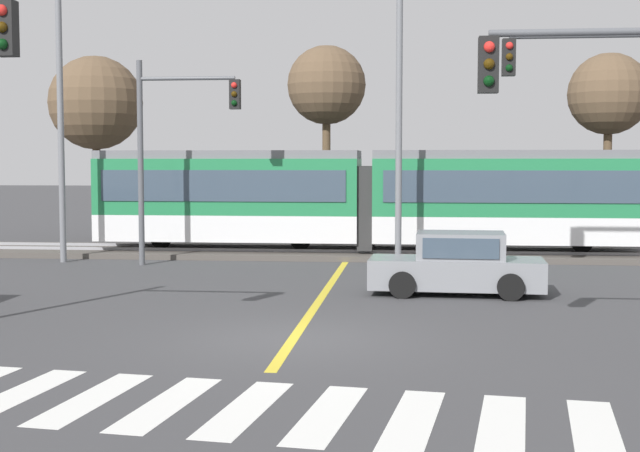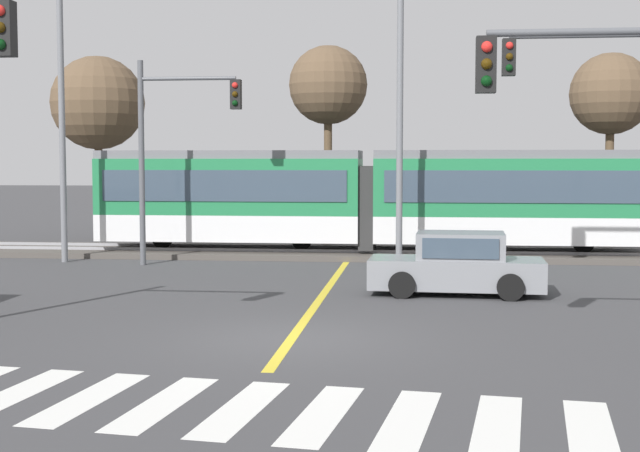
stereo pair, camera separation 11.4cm
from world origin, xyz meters
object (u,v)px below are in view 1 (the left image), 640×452
at_px(traffic_light_far_left, 173,134).
at_px(street_lamp_west, 65,88).
at_px(traffic_light_mid_right, 618,112).
at_px(sedan_crossing, 457,266).
at_px(traffic_light_near_right, 629,126).
at_px(bare_tree_west, 326,87).
at_px(street_lamp_centre, 405,95).
at_px(bare_tree_east, 609,95).
at_px(light_rail_tram, 366,196).
at_px(bare_tree_far_west, 96,104).

xyz_separation_m(traffic_light_far_left, street_lamp_west, (-3.63, 0.51, 1.46)).
height_order(traffic_light_mid_right, street_lamp_west, street_lamp_west).
relative_size(sedan_crossing, traffic_light_near_right, 0.74).
bearing_deg(traffic_light_far_left, bare_tree_west, 62.98).
bearing_deg(bare_tree_west, street_lamp_west, -136.10).
bearing_deg(bare_tree_west, traffic_light_far_left, -117.02).
bearing_deg(street_lamp_centre, sedan_crossing, -76.71).
relative_size(traffic_light_mid_right, bare_tree_west, 0.87).
height_order(traffic_light_near_right, street_lamp_west, street_lamp_west).
distance_m(street_lamp_west, bare_tree_west, 10.61).
relative_size(street_lamp_west, bare_tree_east, 1.36).
bearing_deg(street_lamp_centre, bare_tree_east, 44.02).
bearing_deg(bare_tree_west, sedan_crossing, -71.04).
relative_size(traffic_light_mid_right, street_lamp_centre, 0.72).
bearing_deg(sedan_crossing, traffic_light_far_left, 148.55).
bearing_deg(sedan_crossing, traffic_light_mid_right, 9.22).
height_order(sedan_crossing, bare_tree_east, bare_tree_east).
bearing_deg(bare_tree_east, light_rail_tram, -153.25).
relative_size(sedan_crossing, street_lamp_west, 0.43).
bearing_deg(traffic_light_mid_right, street_lamp_centre, 135.66).
bearing_deg(traffic_light_near_right, light_rail_tram, 107.67).
distance_m(sedan_crossing, traffic_light_near_right, 8.11).
relative_size(sedan_crossing, traffic_light_mid_right, 0.63).
bearing_deg(traffic_light_far_left, sedan_crossing, -31.45).
bearing_deg(bare_tree_west, bare_tree_east, 0.29).
distance_m(traffic_light_mid_right, bare_tree_west, 15.06).
relative_size(sedan_crossing, traffic_light_far_left, 0.67).
height_order(sedan_crossing, traffic_light_near_right, traffic_light_near_right).
height_order(light_rail_tram, sedan_crossing, light_rail_tram).
distance_m(sedan_crossing, bare_tree_far_west, 20.39).
bearing_deg(traffic_light_near_right, traffic_light_far_left, 131.34).
relative_size(traffic_light_far_left, bare_tree_east, 0.87).
bearing_deg(street_lamp_west, bare_tree_far_west, 103.71).
xyz_separation_m(street_lamp_west, bare_tree_far_west, (-1.99, 8.17, 0.06)).
xyz_separation_m(traffic_light_far_left, bare_tree_far_west, (-5.62, 8.68, 1.52)).
bearing_deg(sedan_crossing, bare_tree_east, 64.46).
bearing_deg(traffic_light_mid_right, street_lamp_west, 162.40).
bearing_deg(bare_tree_far_west, traffic_light_far_left, -57.09).
height_order(traffic_light_far_left, bare_tree_east, bare_tree_east).
bearing_deg(street_lamp_centre, traffic_light_far_left, -175.60).
distance_m(street_lamp_west, bare_tree_far_west, 8.41).
bearing_deg(traffic_light_far_left, street_lamp_west, 172.00).
distance_m(traffic_light_near_right, bare_tree_far_west, 26.72).
relative_size(street_lamp_west, street_lamp_centre, 1.06).
relative_size(light_rail_tram, street_lamp_centre, 1.97).
bearing_deg(traffic_light_mid_right, bare_tree_east, 79.17).
height_order(traffic_light_mid_right, street_lamp_centre, street_lamp_centre).
xyz_separation_m(traffic_light_mid_right, bare_tree_west, (-8.36, 12.42, 1.70)).
bearing_deg(traffic_light_near_right, traffic_light_mid_right, 78.77).
bearing_deg(street_lamp_west, traffic_light_far_left, -8.00).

